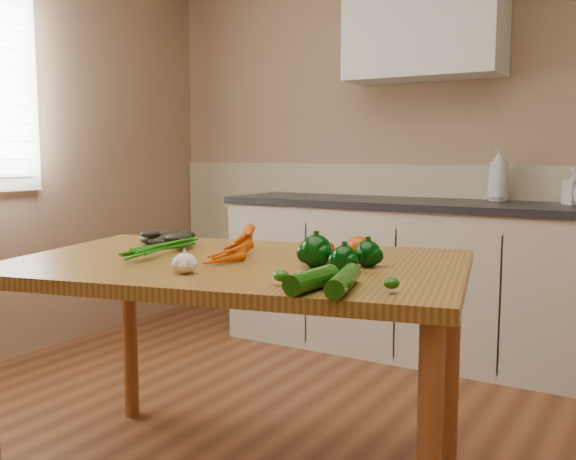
# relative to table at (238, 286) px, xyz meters

# --- Properties ---
(room) EXTENTS (4.04, 5.04, 2.64)m
(room) POSITION_rel_table_xyz_m (0.06, -0.22, 0.53)
(room) COLOR brown
(room) RESTS_ON ground
(counter_run) EXTENTS (2.84, 0.64, 1.14)m
(counter_run) POSITION_rel_table_xyz_m (0.27, 1.80, -0.26)
(counter_run) COLOR beige
(counter_run) RESTS_ON ground
(upper_cabinets) EXTENTS (2.15, 0.35, 0.70)m
(upper_cabinets) POSITION_rel_table_xyz_m (0.57, 1.93, 1.23)
(upper_cabinets) COLOR silver
(upper_cabinets) RESTS_ON room
(table) EXTENTS (1.69, 1.29, 0.81)m
(table) POSITION_rel_table_xyz_m (0.00, 0.00, 0.00)
(table) COLOR olive
(table) RESTS_ON ground
(soap_bottle_a) EXTENTS (0.16, 0.16, 0.31)m
(soap_bottle_a) POSITION_rel_table_xyz_m (0.40, 1.97, 0.33)
(soap_bottle_a) COLOR silver
(soap_bottle_a) RESTS_ON counter_run
(soap_bottle_b) EXTENTS (0.12, 0.12, 0.19)m
(soap_bottle_b) POSITION_rel_table_xyz_m (0.80, 1.91, 0.28)
(soap_bottle_b) COLOR silver
(soap_bottle_b) RESTS_ON counter_run
(carrot_bunch) EXTENTS (0.32, 0.27, 0.08)m
(carrot_bunch) POSITION_rel_table_xyz_m (-0.11, 0.01, 0.13)
(carrot_bunch) COLOR #CA4C04
(carrot_bunch) RESTS_ON table
(leafy_greens) EXTENTS (0.22, 0.19, 0.11)m
(leafy_greens) POSITION_rel_table_xyz_m (-0.44, 0.15, 0.14)
(leafy_greens) COLOR black
(leafy_greens) RESTS_ON table
(garlic_bulb) EXTENTS (0.07, 0.07, 0.06)m
(garlic_bulb) POSITION_rel_table_xyz_m (0.01, -0.28, 0.12)
(garlic_bulb) COLOR white
(garlic_bulb) RESTS_ON table
(pepper_a) EXTENTS (0.10, 0.10, 0.10)m
(pepper_a) POSITION_rel_table_xyz_m (0.30, 0.02, 0.14)
(pepper_a) COLOR black
(pepper_a) RESTS_ON table
(pepper_b) EXTENTS (0.08, 0.08, 0.08)m
(pepper_b) POSITION_rel_table_xyz_m (0.43, 0.11, 0.13)
(pepper_b) COLOR black
(pepper_b) RESTS_ON table
(pepper_c) EXTENTS (0.08, 0.08, 0.08)m
(pepper_c) POSITION_rel_table_xyz_m (0.41, -0.01, 0.13)
(pepper_c) COLOR black
(pepper_c) RESTS_ON table
(tomato_a) EXTENTS (0.07, 0.07, 0.06)m
(tomato_a) POSITION_rel_table_xyz_m (0.24, 0.19, 0.12)
(tomato_a) COLOR #911302
(tomato_a) RESTS_ON table
(tomato_b) EXTENTS (0.07, 0.07, 0.06)m
(tomato_b) POSITION_rel_table_xyz_m (0.29, 0.33, 0.12)
(tomato_b) COLOR #BE3C04
(tomato_b) RESTS_ON table
(tomato_c) EXTENTS (0.08, 0.08, 0.07)m
(tomato_c) POSITION_rel_table_xyz_m (0.32, 0.28, 0.13)
(tomato_c) COLOR #BE3C04
(tomato_c) RESTS_ON table
(zucchini_a) EXTENTS (0.12, 0.26, 0.05)m
(zucchini_a) POSITION_rel_table_xyz_m (0.53, -0.26, 0.12)
(zucchini_a) COLOR #114707
(zucchini_a) RESTS_ON table
(zucchini_b) EXTENTS (0.07, 0.20, 0.06)m
(zucchini_b) POSITION_rel_table_xyz_m (0.45, -0.30, 0.12)
(zucchini_b) COLOR #114707
(zucchini_b) RESTS_ON table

